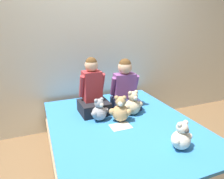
# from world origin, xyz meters

# --- Properties ---
(ground_plane) EXTENTS (14.00, 14.00, 0.00)m
(ground_plane) POSITION_xyz_m (0.00, 0.00, 0.00)
(ground_plane) COLOR brown
(wall_behind_bed) EXTENTS (8.00, 0.06, 2.50)m
(wall_behind_bed) POSITION_xyz_m (0.00, 1.02, 1.25)
(wall_behind_bed) COLOR silver
(wall_behind_bed) RESTS_ON ground_plane
(bed) EXTENTS (1.50, 1.86, 0.48)m
(bed) POSITION_xyz_m (0.00, 0.00, 0.24)
(bed) COLOR #997F60
(bed) RESTS_ON ground_plane
(child_on_left) EXTENTS (0.34, 0.34, 0.65)m
(child_on_left) POSITION_xyz_m (-0.21, 0.39, 0.74)
(child_on_left) COLOR black
(child_on_left) RESTS_ON bed
(child_on_right) EXTENTS (0.36, 0.33, 0.61)m
(child_on_right) POSITION_xyz_m (0.20, 0.39, 0.75)
(child_on_right) COLOR #282D47
(child_on_right) RESTS_ON bed
(teddy_bear_held_by_left_child) EXTENTS (0.21, 0.16, 0.26)m
(teddy_bear_held_by_left_child) POSITION_xyz_m (-0.21, 0.16, 0.59)
(teddy_bear_held_by_left_child) COLOR #939399
(teddy_bear_held_by_left_child) RESTS_ON bed
(teddy_bear_held_by_right_child) EXTENTS (0.24, 0.18, 0.29)m
(teddy_bear_held_by_right_child) POSITION_xyz_m (0.20, 0.17, 0.60)
(teddy_bear_held_by_right_child) COLOR #D1B78E
(teddy_bear_held_by_right_child) RESTS_ON bed
(teddy_bear_between_children) EXTENTS (0.23, 0.18, 0.29)m
(teddy_bear_between_children) POSITION_xyz_m (-0.00, 0.06, 0.61)
(teddy_bear_between_children) COLOR tan
(teddy_bear_between_children) RESTS_ON bed
(teddy_bear_at_foot_of_bed) EXTENTS (0.21, 0.16, 0.25)m
(teddy_bear_at_foot_of_bed) POSITION_xyz_m (0.27, -0.59, 0.59)
(teddy_bear_at_foot_of_bed) COLOR silver
(teddy_bear_at_foot_of_bed) RESTS_ON bed
(sign_card) EXTENTS (0.21, 0.15, 0.00)m
(sign_card) POSITION_xyz_m (-0.05, -0.06, 0.49)
(sign_card) COLOR white
(sign_card) RESTS_ON bed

